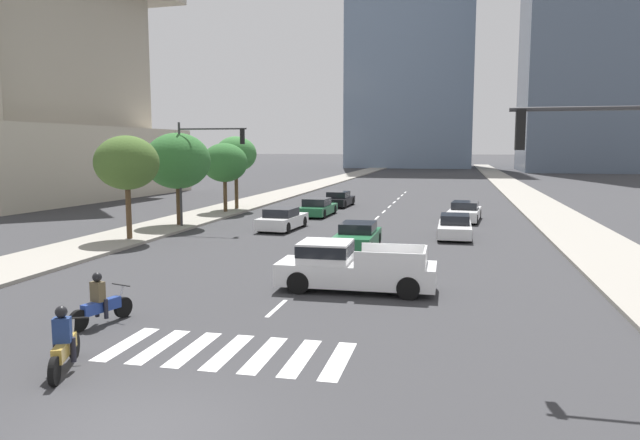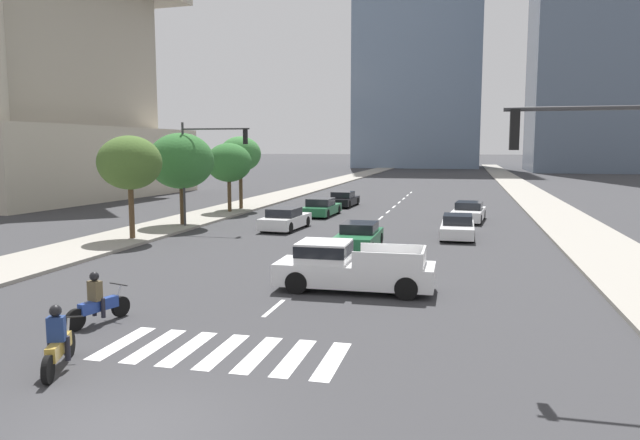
{
  "view_description": "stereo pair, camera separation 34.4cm",
  "coord_description": "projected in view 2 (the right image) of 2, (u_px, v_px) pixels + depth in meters",
  "views": [
    {
      "loc": [
        5.2,
        -8.8,
        4.89
      ],
      "look_at": [
        0.0,
        14.16,
        2.0
      ],
      "focal_mm": 33.4,
      "sensor_mm": 36.0,
      "label": 1
    },
    {
      "loc": [
        5.54,
        -8.72,
        4.89
      ],
      "look_at": [
        0.0,
        14.16,
        2.0
      ],
      "focal_mm": 33.4,
      "sensor_mm": 36.0,
      "label": 2
    }
  ],
  "objects": [
    {
      "name": "sedan_green_4",
      "position": [
        359.0,
        237.0,
        28.47
      ],
      "size": [
        1.85,
        4.4,
        1.29
      ],
      "rotation": [
        0.0,
        0.0,
        -1.57
      ],
      "color": "#1E6038",
      "rests_on": "ground"
    },
    {
      "name": "sidewalk_east",
      "position": [
        572.0,
        226.0,
        36.41
      ],
      "size": [
        4.0,
        260.0,
        0.15
      ],
      "primitive_type": "cube",
      "color": "gray",
      "rests_on": "ground"
    },
    {
      "name": "motorcycle_third",
      "position": [
        98.0,
        303.0,
        16.51
      ],
      "size": [
        0.9,
        2.1,
        1.49
      ],
      "rotation": [
        0.0,
        0.0,
        1.29
      ],
      "color": "black",
      "rests_on": "ground"
    },
    {
      "name": "street_tree_nearest",
      "position": [
        130.0,
        163.0,
        30.73
      ],
      "size": [
        3.28,
        3.28,
        5.34
      ],
      "color": "#4C3823",
      "rests_on": "sidewalk_west"
    },
    {
      "name": "crosswalk_near",
      "position": [
        222.0,
        351.0,
        14.32
      ],
      "size": [
        5.85,
        2.57,
        0.01
      ],
      "color": "silver",
      "rests_on": "ground"
    },
    {
      "name": "street_tree_third",
      "position": [
        229.0,
        163.0,
        43.67
      ],
      "size": [
        3.35,
        3.35,
        5.04
      ],
      "color": "#4C3823",
      "rests_on": "sidewalk_west"
    },
    {
      "name": "lane_divider_center",
      "position": [
        381.0,
        218.0,
        41.33
      ],
      "size": [
        0.14,
        50.0,
        0.01
      ],
      "color": "silver",
      "rests_on": "ground"
    },
    {
      "name": "street_tree_fourth",
      "position": [
        240.0,
        154.0,
        45.85
      ],
      "size": [
        3.19,
        3.19,
        5.56
      ],
      "color": "#4C3823",
      "rests_on": "sidewalk_west"
    },
    {
      "name": "pickup_truck",
      "position": [
        347.0,
        267.0,
        20.35
      ],
      "size": [
        5.39,
        2.0,
        1.67
      ],
      "rotation": [
        0.0,
        0.0,
        3.15
      ],
      "color": "silver",
      "rests_on": "ground"
    },
    {
      "name": "sedan_white_3",
      "position": [
        457.0,
        227.0,
        32.25
      ],
      "size": [
        1.77,
        4.48,
        1.24
      ],
      "rotation": [
        0.0,
        0.0,
        -1.57
      ],
      "color": "silver",
      "rests_on": "ground"
    },
    {
      "name": "sidewalk_west",
      "position": [
        207.0,
        216.0,
        42.06
      ],
      "size": [
        4.0,
        260.0,
        0.15
      ],
      "primitive_type": "cube",
      "color": "gray",
      "rests_on": "ground"
    },
    {
      "name": "traffic_signal_far",
      "position": [
        207.0,
        156.0,
        35.33
      ],
      "size": [
        4.53,
        0.28,
        6.21
      ],
      "color": "#333335",
      "rests_on": "sidewalk_west"
    },
    {
      "name": "motorcycle_lead",
      "position": [
        58.0,
        344.0,
        13.09
      ],
      "size": [
        1.08,
        2.12,
        1.49
      ],
      "rotation": [
        0.0,
        0.0,
        1.95
      ],
      "color": "black",
      "rests_on": "ground"
    },
    {
      "name": "sedan_green_2",
      "position": [
        321.0,
        208.0,
        42.47
      ],
      "size": [
        2.05,
        4.67,
        1.28
      ],
      "rotation": [
        0.0,
        0.0,
        1.53
      ],
      "color": "#1E6038",
      "rests_on": "ground"
    },
    {
      "name": "sedan_white_1",
      "position": [
        469.0,
        212.0,
        39.38
      ],
      "size": [
        2.34,
        4.91,
        1.28
      ],
      "rotation": [
        0.0,
        0.0,
        -1.67
      ],
      "color": "silver",
      "rests_on": "ground"
    },
    {
      "name": "sedan_white_0",
      "position": [
        285.0,
        219.0,
        35.45
      ],
      "size": [
        2.14,
        4.53,
        1.3
      ],
      "rotation": [
        0.0,
        0.0,
        1.5
      ],
      "color": "silver",
      "rests_on": "ground"
    },
    {
      "name": "sedan_black_5",
      "position": [
        343.0,
        200.0,
        49.21
      ],
      "size": [
        2.02,
        4.46,
        1.25
      ],
      "rotation": [
        0.0,
        0.0,
        1.52
      ],
      "color": "black",
      "rests_on": "ground"
    },
    {
      "name": "street_tree_second",
      "position": [
        181.0,
        161.0,
        36.28
      ],
      "size": [
        4.0,
        4.0,
        5.61
      ],
      "color": "#4C3823",
      "rests_on": "sidewalk_west"
    },
    {
      "name": "ground_plane",
      "position": [
        128.0,
        431.0,
        10.31
      ],
      "size": [
        800.0,
        800.0,
        0.0
      ],
      "primitive_type": "plane",
      "color": "#333335"
    }
  ]
}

